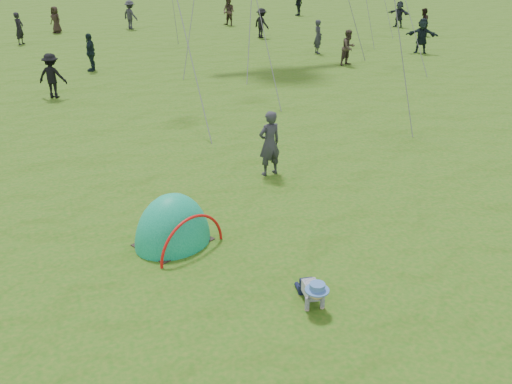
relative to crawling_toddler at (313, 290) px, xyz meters
name	(u,v)px	position (x,y,z in m)	size (l,w,h in m)	color
ground	(339,301)	(0.46, -0.09, -0.28)	(140.00, 140.00, 0.00)	#19570F
crawling_toddler	(313,290)	(0.00, 0.00, 0.00)	(0.50, 0.72, 0.55)	black
popup_tent	(173,242)	(-1.62, 2.90, -0.28)	(1.61, 1.32, 2.08)	#007E56
standing_adult	(270,143)	(1.55, 5.43, 0.56)	(0.61, 0.40, 1.67)	#2C2C34
crowd_person_0	(318,37)	(10.12, 19.22, 0.56)	(0.61, 0.40, 1.67)	#262830
crowd_person_1	(229,12)	(9.13, 29.95, 0.61)	(0.86, 0.67, 1.77)	#3B2D26
crowd_person_2	(91,52)	(-1.08, 19.37, 0.55)	(0.96, 0.40, 1.65)	black
crowd_person_3	(130,15)	(2.82, 30.83, 0.60)	(1.14, 0.65, 1.76)	#282930
crowd_person_4	(56,20)	(-1.71, 30.97, 0.51)	(0.77, 0.50, 1.58)	black
crowd_person_5	(399,14)	(19.15, 25.18, 0.54)	(1.52, 0.48, 1.63)	#1D212C
crowd_person_7	(423,22)	(18.43, 21.72, 0.52)	(0.77, 0.60, 1.59)	black
crowd_person_8	(299,4)	(15.56, 32.68, 0.54)	(0.96, 0.40, 1.64)	black
crowd_person_9	(262,23)	(9.29, 24.69, 0.56)	(1.08, 0.62, 1.67)	black
crowd_person_11	(422,36)	(15.08, 17.36, 0.59)	(1.60, 0.51, 1.73)	black
crowd_person_12	(19,28)	(-3.84, 27.62, 0.58)	(0.62, 0.41, 1.71)	black
crowd_person_13	(348,48)	(10.13, 16.20, 0.53)	(0.78, 0.61, 1.61)	#3B3029
crowd_person_15	(52,76)	(-2.98, 15.28, 0.54)	(1.06, 0.61, 1.64)	black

